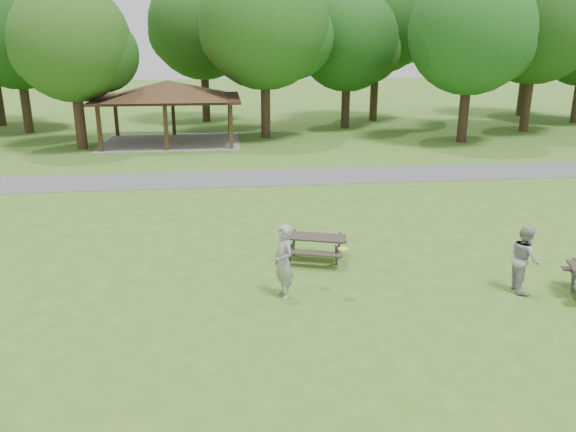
# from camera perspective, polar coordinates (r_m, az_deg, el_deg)

# --- Properties ---
(ground) EXTENTS (160.00, 160.00, 0.00)m
(ground) POSITION_cam_1_polar(r_m,az_deg,el_deg) (12.94, -2.39, -11.05)
(ground) COLOR #3C691E
(ground) RESTS_ON ground
(asphalt_path) EXTENTS (120.00, 3.20, 0.02)m
(asphalt_path) POSITION_cam_1_polar(r_m,az_deg,el_deg) (26.08, -4.74, 3.85)
(asphalt_path) COLOR #4E4E51
(asphalt_path) RESTS_ON ground
(pavilion) EXTENTS (8.60, 7.01, 3.76)m
(pavilion) POSITION_cam_1_polar(r_m,az_deg,el_deg) (35.61, -12.08, 12.21)
(pavilion) COLOR #341F13
(pavilion) RESTS_ON ground
(tree_row_c) EXTENTS (8.19, 7.80, 10.67)m
(tree_row_c) POSITION_cam_1_polar(r_m,az_deg,el_deg) (42.43, -25.79, 16.44)
(tree_row_c) COLOR #322116
(tree_row_c) RESTS_ON ground
(tree_row_d) EXTENTS (6.93, 6.60, 9.27)m
(tree_row_d) POSITION_cam_1_polar(r_m,az_deg,el_deg) (34.81, -20.99, 15.83)
(tree_row_d) COLOR #322016
(tree_row_d) RESTS_ON ground
(tree_row_e) EXTENTS (8.40, 8.00, 11.02)m
(tree_row_e) POSITION_cam_1_polar(r_m,az_deg,el_deg) (36.47, -2.23, 18.55)
(tree_row_e) COLOR #301F15
(tree_row_e) RESTS_ON ground
(tree_row_f) EXTENTS (7.35, 7.00, 9.55)m
(tree_row_f) POSITION_cam_1_polar(r_m,az_deg,el_deg) (40.83, 6.17, 17.05)
(tree_row_f) COLOR black
(tree_row_f) RESTS_ON ground
(tree_row_g) EXTENTS (7.77, 7.40, 10.25)m
(tree_row_g) POSITION_cam_1_polar(r_m,az_deg,el_deg) (36.52, 18.21, 17.01)
(tree_row_g) COLOR black
(tree_row_g) RESTS_ON ground
(tree_row_h) EXTENTS (8.61, 8.20, 11.37)m
(tree_row_h) POSITION_cam_1_polar(r_m,az_deg,el_deg) (42.37, 24.04, 17.32)
(tree_row_h) COLOR #302015
(tree_row_h) RESTS_ON ground
(tree_deep_b) EXTENTS (8.40, 8.00, 11.13)m
(tree_deep_b) POSITION_cam_1_polar(r_m,az_deg,el_deg) (44.37, -8.53, 18.35)
(tree_deep_b) COLOR black
(tree_deep_b) RESTS_ON ground
(tree_deep_c) EXTENTS (8.82, 8.40, 11.90)m
(tree_deep_c) POSITION_cam_1_polar(r_m,az_deg,el_deg) (44.97, 9.19, 19.02)
(tree_deep_c) COLOR #322416
(tree_deep_c) RESTS_ON ground
(tree_deep_d) EXTENTS (8.40, 8.00, 11.27)m
(tree_deep_d) POSITION_cam_1_polar(r_m,az_deg,el_deg) (51.30, 23.48, 17.20)
(tree_deep_d) COLOR black
(tree_deep_d) RESTS_ON ground
(picnic_table_middle) EXTENTS (2.11, 1.89, 0.77)m
(picnic_table_middle) POSITION_cam_1_polar(r_m,az_deg,el_deg) (16.29, 2.72, -2.65)
(picnic_table_middle) COLOR #2D2521
(picnic_table_middle) RESTS_ON ground
(frisbee_in_flight) EXTENTS (0.29, 0.29, 0.02)m
(frisbee_in_flight) POSITION_cam_1_polar(r_m,az_deg,el_deg) (13.92, 5.64, -3.33)
(frisbee_in_flight) COLOR yellow
(frisbee_in_flight) RESTS_ON ground
(frisbee_thrower) EXTENTS (0.67, 0.80, 1.87)m
(frisbee_thrower) POSITION_cam_1_polar(r_m,az_deg,el_deg) (13.89, -0.45, -4.66)
(frisbee_thrower) COLOR #9A9A9C
(frisbee_thrower) RESTS_ON ground
(frisbee_catcher) EXTENTS (0.77, 0.93, 1.75)m
(frisbee_catcher) POSITION_cam_1_polar(r_m,az_deg,el_deg) (15.46, 22.89, -4.00)
(frisbee_catcher) COLOR #9B9B9D
(frisbee_catcher) RESTS_ON ground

